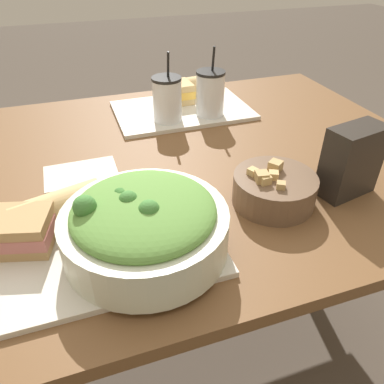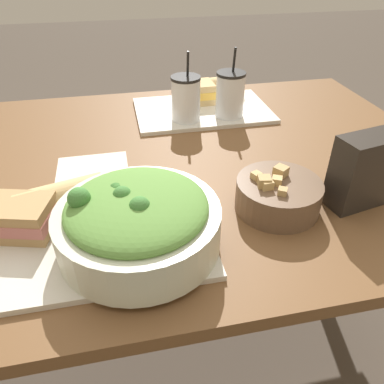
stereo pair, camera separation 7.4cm
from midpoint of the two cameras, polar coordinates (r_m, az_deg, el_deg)
name	(u,v)px [view 2 (the right image)]	position (r m, az deg, el deg)	size (l,w,h in m)	color
ground_plane	(171,333)	(1.46, -1.72, -20.77)	(12.00, 12.00, 0.00)	#4C4238
dining_table	(163,187)	(1.00, -2.37, 0.76)	(1.50, 1.01, 0.73)	brown
tray_near	(97,241)	(0.71, -11.43, -7.49)	(0.42, 0.27, 0.01)	beige
tray_far	(202,110)	(1.23, 3.34, 12.28)	(0.42, 0.27, 0.01)	beige
salad_bowl	(138,220)	(0.65, -5.09, -4.38)	(0.29, 0.29, 0.12)	beige
soup_bowl	(278,194)	(0.79, 15.56, -0.38)	(0.17, 0.17, 0.09)	brown
sandwich_near	(21,217)	(0.74, -22.14, -3.71)	(0.14, 0.12, 0.06)	tan
baguette_near	(63,198)	(0.77, -16.55, -0.93)	(0.18, 0.11, 0.06)	tan
sandwich_far	(197,92)	(1.27, 2.51, 14.89)	(0.11, 0.10, 0.06)	tan
baguette_far	(218,87)	(1.32, 5.66, 15.66)	(0.18, 0.09, 0.06)	tan
drink_cup_dark	(186,100)	(1.12, 0.99, 13.83)	(0.09, 0.09, 0.20)	silver
drink_cup_red	(230,96)	(1.16, 7.68, 14.28)	(0.09, 0.09, 0.20)	silver
chip_bag	(362,172)	(0.85, 26.83, 2.72)	(0.13, 0.09, 0.16)	#28231E
napkin_folded	(93,167)	(0.94, -12.77, 3.64)	(0.17, 0.12, 0.00)	silver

